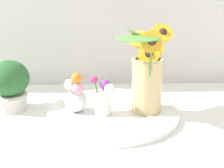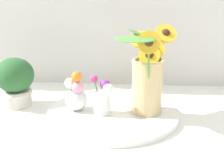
# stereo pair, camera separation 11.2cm
# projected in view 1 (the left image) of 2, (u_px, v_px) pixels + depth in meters

# --- Properties ---
(ground_plane) EXTENTS (6.00, 6.00, 0.00)m
(ground_plane) POSITION_uv_depth(u_px,v_px,m) (114.00, 127.00, 1.07)
(ground_plane) COLOR white
(serving_tray) EXTENTS (0.48, 0.48, 0.02)m
(serving_tray) POSITION_uv_depth(u_px,v_px,m) (112.00, 113.00, 1.15)
(serving_tray) COLOR white
(serving_tray) RESTS_ON ground_plane
(mason_jar_sunflowers) EXTENTS (0.24, 0.26, 0.31)m
(mason_jar_sunflowers) POSITION_uv_depth(u_px,v_px,m) (147.00, 75.00, 1.11)
(mason_jar_sunflowers) COLOR #D1B77A
(mason_jar_sunflowers) RESTS_ON serving_tray
(vase_small_center) EXTENTS (0.09, 0.08, 0.13)m
(vase_small_center) POSITION_uv_depth(u_px,v_px,m) (104.00, 98.00, 1.10)
(vase_small_center) COLOR white
(vase_small_center) RESTS_ON serving_tray
(vase_bulb_right) EXTENTS (0.08, 0.08, 0.15)m
(vase_bulb_right) POSITION_uv_depth(u_px,v_px,m) (76.00, 97.00, 1.12)
(vase_bulb_right) COLOR white
(vase_bulb_right) RESTS_ON serving_tray
(potted_plant) EXTENTS (0.15, 0.15, 0.19)m
(potted_plant) POSITION_uv_depth(u_px,v_px,m) (10.00, 84.00, 1.18)
(potted_plant) COLOR beige
(potted_plant) RESTS_ON ground_plane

